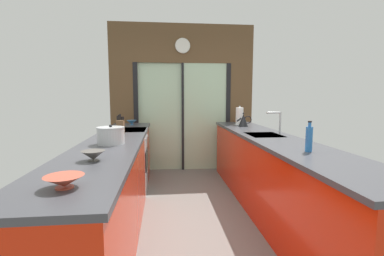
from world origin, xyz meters
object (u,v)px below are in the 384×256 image
Objects in this scene: oven_range at (126,161)px; soap_bottle at (309,139)px; mixing_bowl_near at (64,181)px; kettle at (243,120)px; mixing_bowl_far at (132,122)px; stock_pot at (111,136)px; knife_block at (121,127)px; mixing_bowl_mid at (93,155)px; paper_towel_roll at (240,116)px.

oven_range is 2.57m from soap_bottle.
mixing_bowl_near is 0.84× the size of kettle.
mixing_bowl_far is 1.83m from stock_pot.
knife_block is at bearing -156.90° from kettle.
mixing_bowl_mid is 0.72× the size of kettle.
mixing_bowl_near is 1.32m from stock_pot.
paper_towel_roll reaches higher than oven_range.
oven_range is 0.82m from mixing_bowl_far.
oven_range is 3.76× the size of kettle.
oven_range is 1.31m from stock_pot.
oven_range is 2.55m from mixing_bowl_near.
knife_block is at bearing 146.06° from soap_bottle.
knife_block is 1.07× the size of kettle.
mixing_bowl_near reaches higher than oven_range.
oven_range is at bearing -173.25° from kettle.
mixing_bowl_near is 0.79× the size of knife_block.
stock_pot is at bearing 90.00° from mixing_bowl_near.
mixing_bowl_near is 1.94m from soap_bottle.
kettle is 0.22m from paper_towel_roll.
mixing_bowl_near is at bearing -123.28° from kettle.
soap_bottle is 0.85× the size of paper_towel_roll.
paper_towel_roll is at bearing 13.45° from oven_range.
knife_block is (-0.00, -1.20, 0.06)m from mixing_bowl_far.
mixing_bowl_mid is (-0.00, 0.61, 0.00)m from mixing_bowl_near.
knife_block is (0.02, -0.55, 0.56)m from oven_range.
knife_block is 1.94m from kettle.
mixing_bowl_far is 0.64× the size of knife_block.
mixing_bowl_mid is at bearing -127.46° from paper_towel_roll.
mixing_bowl_near is 1.24× the size of mixing_bowl_far.
oven_range is at bearing 91.92° from knife_block.
kettle is (1.78, 0.76, 0.00)m from knife_block.
stock_pot is (0.00, -0.64, -0.01)m from knife_block.
knife_block reaches higher than kettle.
paper_towel_roll is at bearing 42.22° from stock_pot.
soap_bottle is (1.78, -0.56, 0.03)m from stock_pot.
mixing_bowl_near is 3.15m from mixing_bowl_far.
soap_bottle is (1.78, 0.76, 0.08)m from mixing_bowl_near.
mixing_bowl_far is (-0.00, 2.54, 0.00)m from mixing_bowl_mid.
mixing_bowl_mid and mixing_bowl_far have the same top height.
paper_towel_roll reaches higher than mixing_bowl_near.
paper_towel_roll reaches higher than kettle.
soap_bottle is (1.78, -2.39, 0.07)m from mixing_bowl_far.
mixing_bowl_mid is at bearing -130.25° from kettle.
knife_block reaches higher than stock_pot.
soap_bottle reaches higher than kettle.
mixing_bowl_near is at bearing -90.00° from knife_block.
mixing_bowl_near is at bearing -156.97° from soap_bottle.
paper_towel_roll is (1.78, 0.98, 0.05)m from knife_block.
stock_pot is (0.02, -1.19, 0.55)m from oven_range.
oven_range is 5.52× the size of mixing_bowl_far.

